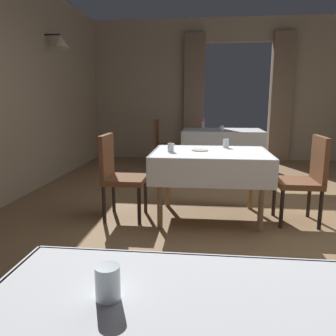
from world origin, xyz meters
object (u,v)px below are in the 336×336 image
chair_mid_left (118,172)px  glass_mid_c (226,143)px  dining_table_far (222,135)px  glass_mid_a (171,148)px  chair_mid_right (306,176)px  chair_far_left (162,142)px  plate_mid_b (200,150)px  flower_vase_far (203,123)px  glass_far_b (222,128)px  dining_table_mid (210,161)px  glass_near_b (108,283)px

chair_mid_left → glass_mid_c: bearing=19.1°
dining_table_far → glass_mid_a: 2.95m
glass_mid_a → glass_mid_c: glass_mid_c is taller
chair_mid_right → chair_far_left: (-1.87, 2.73, 0.00)m
dining_table_far → plate_mid_b: plate_mid_b is taller
flower_vase_far → glass_far_b: size_ratio=2.12×
chair_far_left → dining_table_far: bearing=4.4°
flower_vase_far → dining_table_far: bearing=-34.0°
dining_table_mid → glass_near_b: bearing=-96.6°
glass_near_b → glass_far_b: (0.57, 5.31, -0.00)m
dining_table_far → plate_mid_b: bearing=-98.0°
chair_mid_right → dining_table_mid: bearing=177.5°
glass_mid_a → flower_vase_far: (0.32, 3.11, 0.06)m
glass_mid_c → glass_near_b: bearing=-99.3°
dining_table_mid → chair_mid_left: chair_mid_left is taller
chair_mid_left → glass_far_b: size_ratio=9.61×
glass_far_b → dining_table_mid: bearing=-95.5°
dining_table_mid → glass_mid_a: 0.45m
chair_mid_right → glass_mid_c: 0.94m
chair_far_left → flower_vase_far: flower_vase_far is taller
glass_near_b → glass_mid_a: glass_near_b is taller
dining_table_mid → flower_vase_far: size_ratio=6.06×
chair_mid_left → glass_mid_c: size_ratio=9.12×
dining_table_far → flower_vase_far: flower_vase_far is taller
glass_mid_c → dining_table_mid: bearing=-120.4°
flower_vase_far → chair_mid_right: bearing=-70.2°
glass_mid_a → glass_mid_c: (0.60, 0.41, 0.00)m
chair_mid_right → plate_mid_b: bearing=175.3°
glass_near_b → glass_mid_a: bearing=92.1°
glass_near_b → dining_table_far: bearing=83.9°
chair_mid_right → flower_vase_far: size_ratio=4.53×
dining_table_mid → glass_far_b: size_ratio=12.84×
chair_mid_left → glass_mid_a: chair_mid_left is taller
dining_table_far → glass_mid_a: (-0.69, -2.87, 0.14)m
chair_mid_right → chair_far_left: bearing=124.4°
chair_far_left → glass_far_b: 1.16m
chair_far_left → plate_mid_b: size_ratio=5.03×
flower_vase_far → glass_near_b: bearing=-92.2°
glass_mid_a → flower_vase_far: size_ratio=0.46×
chair_mid_right → glass_far_b: (-0.76, 2.59, 0.28)m
dining_table_far → glass_mid_a: bearing=-103.5°
glass_mid_c → glass_far_b: bearing=88.4°
dining_table_mid → glass_mid_c: 0.39m
glass_mid_a → flower_vase_far: flower_vase_far is taller
glass_mid_a → dining_table_far: bearing=76.5°
glass_mid_c → flower_vase_far: 2.72m
dining_table_far → chair_mid_left: 3.14m
chair_mid_left → chair_far_left: (0.14, 2.78, 0.00)m
flower_vase_far → glass_far_b: 0.59m
chair_mid_left → glass_far_b: 2.94m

